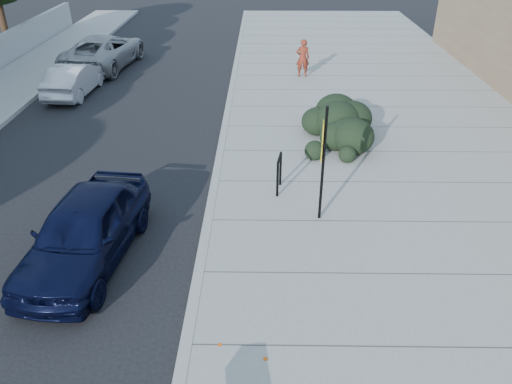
# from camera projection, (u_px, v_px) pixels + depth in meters

# --- Properties ---
(ground) EXTENTS (120.00, 120.00, 0.00)m
(ground) POSITION_uv_depth(u_px,v_px,m) (199.00, 277.00, 10.56)
(ground) COLOR black
(ground) RESTS_ON ground
(sidewalk_near) EXTENTS (11.20, 50.00, 0.15)m
(sidewalk_near) POSITION_uv_depth(u_px,v_px,m) (406.00, 168.00, 14.78)
(sidewalk_near) COLOR gray
(sidewalk_near) RESTS_ON ground
(curb_near) EXTENTS (0.22, 50.00, 0.17)m
(curb_near) POSITION_uv_depth(u_px,v_px,m) (218.00, 167.00, 14.85)
(curb_near) COLOR #9E9E99
(curb_near) RESTS_ON ground
(bike_rack) EXTENTS (0.16, 0.69, 1.01)m
(bike_rack) POSITION_uv_depth(u_px,v_px,m) (279.00, 170.00, 13.19)
(bike_rack) COLOR black
(bike_rack) RESTS_ON sidewalk_near
(sign_post) EXTENTS (0.12, 0.33, 2.89)m
(sign_post) POSITION_uv_depth(u_px,v_px,m) (323.00, 158.00, 11.51)
(sign_post) COLOR black
(sign_post) RESTS_ON sidewalk_near
(hedge) EXTENTS (2.96, 3.93, 1.32)m
(hedge) POSITION_uv_depth(u_px,v_px,m) (336.00, 119.00, 16.17)
(hedge) COLOR black
(hedge) RESTS_ON sidewalk_near
(sedan_navy) EXTENTS (2.29, 4.61, 1.51)m
(sedan_navy) POSITION_uv_depth(u_px,v_px,m) (85.00, 231.00, 10.74)
(sedan_navy) COLOR black
(sedan_navy) RESTS_ON ground
(wagon_silver) EXTENTS (1.57, 3.93, 1.27)m
(wagon_silver) POSITION_uv_depth(u_px,v_px,m) (74.00, 79.00, 20.52)
(wagon_silver) COLOR silver
(wagon_silver) RESTS_ON ground
(suv_silver) EXTENTS (3.21, 5.79, 1.53)m
(suv_silver) POSITION_uv_depth(u_px,v_px,m) (104.00, 51.00, 23.98)
(suv_silver) COLOR #9B9CA0
(suv_silver) RESTS_ON ground
(pedestrian) EXTENTS (0.61, 0.41, 1.64)m
(pedestrian) POSITION_uv_depth(u_px,v_px,m) (303.00, 58.00, 22.10)
(pedestrian) COLOR maroon
(pedestrian) RESTS_ON sidewalk_near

